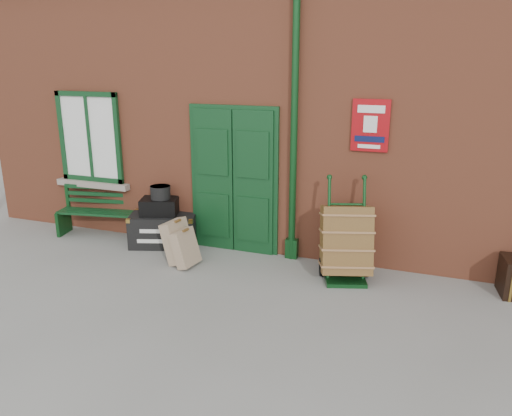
% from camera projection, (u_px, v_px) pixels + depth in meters
% --- Properties ---
extents(ground, '(80.00, 80.00, 0.00)m').
position_uv_depth(ground, '(213.00, 290.00, 6.53)').
color(ground, gray).
rests_on(ground, ground).
extents(station_building, '(10.30, 4.30, 4.36)m').
position_uv_depth(station_building, '(291.00, 102.00, 9.04)').
color(station_building, '#A55235').
rests_on(station_building, ground).
extents(bench, '(1.46, 0.68, 0.87)m').
position_uv_depth(bench, '(101.00, 210.00, 8.48)').
color(bench, '#0F381A').
rests_on(bench, ground).
extents(houdini_trunk, '(1.17, 0.87, 0.52)m').
position_uv_depth(houdini_trunk, '(164.00, 230.00, 8.06)').
color(houdini_trunk, black).
rests_on(houdini_trunk, ground).
extents(strongbox, '(0.67, 0.57, 0.26)m').
position_uv_depth(strongbox, '(160.00, 206.00, 7.96)').
color(strongbox, black).
rests_on(strongbox, houdini_trunk).
extents(hatbox, '(0.39, 0.39, 0.21)m').
position_uv_depth(hatbox, '(160.00, 192.00, 7.89)').
color(hatbox, black).
rests_on(hatbox, strongbox).
extents(suitcase_back, '(0.39, 0.49, 0.65)m').
position_uv_depth(suitcase_back, '(178.00, 241.00, 7.37)').
color(suitcase_back, '#9F8569').
rests_on(suitcase_back, ground).
extents(suitcase_front, '(0.36, 0.44, 0.56)m').
position_uv_depth(suitcase_front, '(185.00, 248.00, 7.23)').
color(suitcase_front, '#9F8569').
rests_on(suitcase_front, ground).
extents(porter_trolley, '(0.85, 0.89, 1.38)m').
position_uv_depth(porter_trolley, '(346.00, 241.00, 6.77)').
color(porter_trolley, '#0E3916').
rests_on(porter_trolley, ground).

